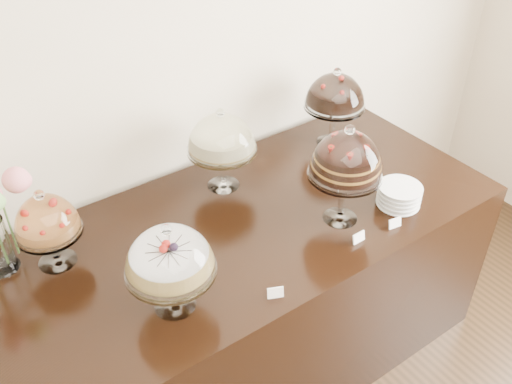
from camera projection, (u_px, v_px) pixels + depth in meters
wall_back at (108, 62)px, 2.28m from camera, size 5.00×0.04×3.00m
display_counter at (250, 293)px, 2.70m from camera, size 2.20×1.00×0.90m
cake_stand_sugar_sponge at (169, 256)px, 1.90m from camera, size 0.32×0.32×0.38m
cake_stand_choco_layer at (347, 158)px, 2.26m from camera, size 0.31×0.31×0.46m
cake_stand_cheesecake at (221, 137)px, 2.48m from camera, size 0.31×0.31×0.40m
cake_stand_dark_choco at (335, 94)px, 2.77m from camera, size 0.30×0.30×0.41m
cake_stand_fruit_tart at (46, 220)px, 2.10m from camera, size 0.25×0.25×0.34m
plate_stack at (399, 196)px, 2.49m from camera, size 0.19×0.19×0.09m
price_card_left at (275, 293)px, 2.06m from camera, size 0.06×0.04×0.04m
price_card_right at (395, 223)px, 2.38m from camera, size 0.06×0.02×0.04m
price_card_extra at (359, 237)px, 2.30m from camera, size 0.06×0.02×0.04m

